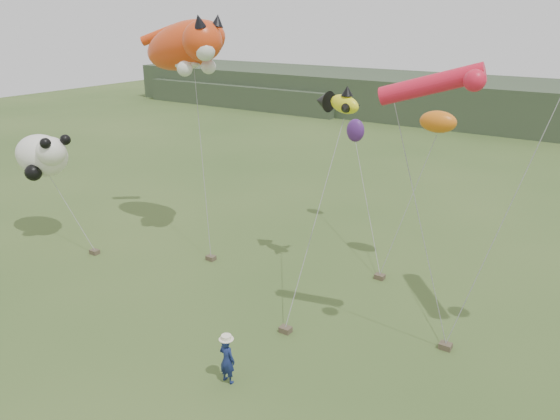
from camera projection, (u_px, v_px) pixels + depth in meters
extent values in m
plane|color=#385123|center=(226.00, 376.00, 15.97)|extent=(120.00, 120.00, 0.00)
cube|color=#2D3D28|center=(532.00, 106.00, 50.51)|extent=(90.00, 12.00, 4.00)
cube|color=#2D3D28|center=(253.00, 93.00, 64.11)|extent=(25.00, 8.00, 2.50)
imported|color=navy|center=(227.00, 360.00, 15.49)|extent=(0.54, 0.37, 1.44)
cube|color=brown|center=(211.00, 258.00, 23.48)|extent=(0.38, 0.30, 0.19)
cube|color=brown|center=(286.00, 330.00, 18.13)|extent=(0.38, 0.30, 0.19)
cube|color=brown|center=(445.00, 346.00, 17.23)|extent=(0.38, 0.30, 0.19)
cube|color=brown|center=(95.00, 252.00, 24.08)|extent=(0.38, 0.30, 0.19)
cube|color=brown|center=(380.00, 277.00, 21.81)|extent=(0.38, 0.30, 0.19)
ellipsoid|color=red|center=(185.00, 45.00, 23.44)|extent=(4.66, 2.04, 2.96)
sphere|color=red|center=(202.00, 41.00, 21.72)|extent=(1.60, 1.60, 1.60)
cone|color=black|center=(199.00, 21.00, 20.97)|extent=(0.50, 0.61, 0.60)
cone|color=black|center=(217.00, 21.00, 21.58)|extent=(0.50, 0.58, 0.57)
sphere|color=silver|center=(205.00, 51.00, 21.44)|extent=(0.80, 0.80, 0.80)
ellipsoid|color=silver|center=(185.00, 63.00, 23.37)|extent=(1.57, 0.78, 0.49)
sphere|color=silver|center=(185.00, 69.00, 21.94)|extent=(0.62, 0.62, 0.62)
sphere|color=silver|center=(208.00, 67.00, 22.82)|extent=(0.62, 0.62, 0.62)
cylinder|color=red|center=(158.00, 35.00, 25.09)|extent=(1.66, 1.22, 0.97)
ellipsoid|color=yellow|center=(344.00, 104.00, 19.86)|extent=(1.39, 0.76, 0.83)
cone|color=black|center=(323.00, 101.00, 20.62)|extent=(0.75, 0.89, 0.80)
cone|color=black|center=(347.00, 91.00, 19.65)|extent=(0.44, 0.44, 0.35)
cone|color=black|center=(345.00, 109.00, 19.40)|extent=(0.47, 0.50, 0.35)
cone|color=black|center=(356.00, 106.00, 20.10)|extent=(0.47, 0.50, 0.35)
cylinder|color=red|center=(431.00, 85.00, 14.57)|extent=(2.85, 0.97, 1.28)
sphere|color=red|center=(475.00, 81.00, 13.49)|extent=(0.55, 0.55, 0.55)
ellipsoid|color=white|center=(42.00, 155.00, 24.71)|extent=(2.85, 1.90, 1.90)
sphere|color=white|center=(51.00, 151.00, 23.66)|extent=(1.27, 1.27, 1.27)
sphere|color=black|center=(45.00, 143.00, 23.01)|extent=(0.46, 0.46, 0.46)
sphere|color=black|center=(65.00, 140.00, 23.65)|extent=(0.46, 0.46, 0.46)
sphere|color=black|center=(33.00, 173.00, 23.96)|extent=(0.74, 0.74, 0.74)
sphere|color=black|center=(38.00, 160.00, 25.55)|extent=(0.74, 0.74, 0.74)
ellipsoid|color=orange|center=(438.00, 122.00, 20.48)|extent=(1.42, 0.83, 0.83)
ellipsoid|color=#4B206D|center=(355.00, 130.00, 25.94)|extent=(0.90, 0.60, 1.10)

